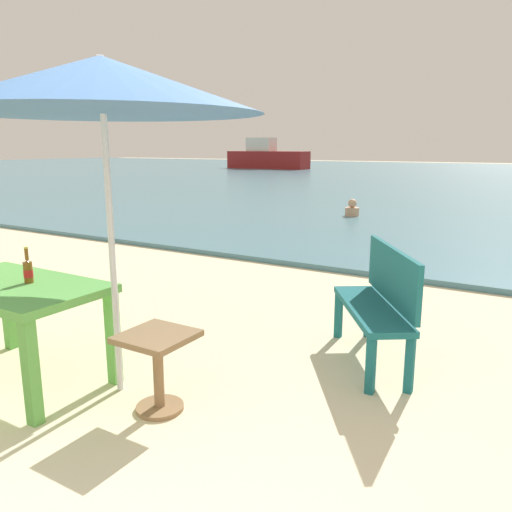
{
  "coord_description": "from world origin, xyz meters",
  "views": [
    {
      "loc": [
        2.05,
        -1.46,
        1.73
      ],
      "look_at": [
        -0.66,
        3.0,
        0.6
      ],
      "focal_mm": 35.45,
      "sensor_mm": 36.0,
      "label": 1
    }
  ],
  "objects": [
    {
      "name": "swimmer_person",
      "position": [
        -2.31,
        10.25,
        0.24
      ],
      "size": [
        0.34,
        0.34,
        0.41
      ],
      "color": "tan",
      "rests_on": "sea_water"
    },
    {
      "name": "picnic_table_green",
      "position": [
        -1.31,
        0.65,
        0.65
      ],
      "size": [
        1.4,
        0.8,
        0.76
      ],
      "color": "#60B24C",
      "rests_on": "ground_plane"
    },
    {
      "name": "boat_sailboat",
      "position": [
        -17.77,
        32.87,
        0.92
      ],
      "size": [
        6.41,
        1.75,
        2.33
      ],
      "color": "maroon",
      "rests_on": "sea_water"
    },
    {
      "name": "side_table_wood",
      "position": [
        -0.11,
        0.86,
        0.35
      ],
      "size": [
        0.44,
        0.44,
        0.54
      ],
      "color": "olive",
      "rests_on": "ground_plane"
    },
    {
      "name": "bench_teal_center",
      "position": [
        0.88,
        2.38,
        0.54
      ],
      "size": [
        0.97,
        1.2,
        0.95
      ],
      "color": "#196066",
      "rests_on": "ground_plane"
    },
    {
      "name": "patio_umbrella",
      "position": [
        -0.56,
        0.93,
        2.12
      ],
      "size": [
        2.1,
        2.1,
        2.3
      ],
      "color": "silver",
      "rests_on": "ground_plane"
    },
    {
      "name": "ground_plane",
      "position": [
        0.0,
        0.0,
        0.0
      ],
      "size": [
        120.0,
        120.0,
        0.0
      ],
      "primitive_type": "plane",
      "color": "beige"
    },
    {
      "name": "beer_bottle_amber",
      "position": [
        -1.21,
        0.72,
        0.85
      ],
      "size": [
        0.07,
        0.07,
        0.26
      ],
      "color": "brown",
      "rests_on": "picnic_table_green"
    }
  ]
}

